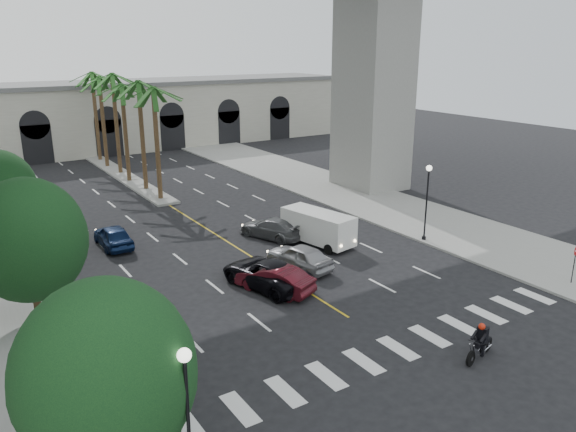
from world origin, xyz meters
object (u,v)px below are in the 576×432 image
object	(u,v)px
lamp_post_left_near	(188,417)
motorcycle_rider	(481,342)
lamp_post_left_far	(43,222)
car_e	(113,236)
pedestrian_a	(135,400)
car_a	(299,256)
car_b	(275,279)
car_c	(266,273)
traffic_signal_near	(161,393)
do_not_enter_sign	(575,256)
car_d	(272,228)
cargo_van	(318,227)
traffic_signal_far	(122,339)
lamp_post_right	(427,196)

from	to	relation	value
lamp_post_left_near	motorcycle_rider	bearing A→B (deg)	4.20
lamp_post_left_far	car_e	world-z (taller)	lamp_post_left_far
motorcycle_rider	pedestrian_a	xyz separation A→B (m)	(-13.94, 3.77, 0.19)
car_a	car_b	size ratio (longest dim) A/B	1.00
car_b	car_c	size ratio (longest dim) A/B	0.80
motorcycle_rider	car_a	size ratio (longest dim) A/B	0.51
traffic_signal_near	do_not_enter_sign	world-z (taller)	traffic_signal_near
car_d	cargo_van	world-z (taller)	cargo_van
traffic_signal_far	car_e	xyz separation A→B (m)	(4.47, 17.01, -1.75)
lamp_post_right	traffic_signal_far	bearing A→B (deg)	-164.02
lamp_post_left_far	traffic_signal_near	bearing A→B (deg)	-89.69
car_c	motorcycle_rider	bearing A→B (deg)	95.68
lamp_post_left_near	lamp_post_left_far	size ratio (longest dim) A/B	1.00
lamp_post_left_near	lamp_post_left_far	xyz separation A→B (m)	(0.00, 21.00, 0.00)
traffic_signal_near	car_d	xyz separation A→B (m)	(14.32, 16.82, -1.80)
car_e	cargo_van	distance (m)	13.73
motorcycle_rider	car_c	distance (m)	12.16
lamp_post_left_far	traffic_signal_far	bearing A→B (deg)	-89.60
car_d	pedestrian_a	bearing A→B (deg)	24.16
lamp_post_left_near	car_d	xyz separation A→B (m)	(14.42, 19.32, -2.51)
lamp_post_left_far	pedestrian_a	distance (m)	16.37
car_a	car_c	size ratio (longest dim) A/B	0.80
lamp_post_left_near	car_c	size ratio (longest dim) A/B	0.95
pedestrian_a	do_not_enter_sign	xyz separation A→B (m)	(24.50, -1.52, 0.78)
lamp_post_left_far	car_a	xyz separation A→B (m)	(12.90, -7.37, -2.45)
lamp_post_left_near	car_b	bearing A→B (deg)	49.51
do_not_enter_sign	car_e	bearing A→B (deg)	120.70
lamp_post_left_far	car_b	bearing A→B (deg)	-43.53
car_e	do_not_enter_sign	world-z (taller)	do_not_enter_sign
lamp_post_left_far	motorcycle_rider	world-z (taller)	lamp_post_left_far
car_a	do_not_enter_sign	xyz separation A→B (m)	(11.50, -10.36, 0.96)
traffic_signal_near	do_not_enter_sign	distance (m)	24.32
lamp_post_left_far	cargo_van	xyz separation A→B (m)	(16.37, -4.49, -1.97)
car_a	cargo_van	size ratio (longest dim) A/B	0.81
car_d	pedestrian_a	xyz separation A→B (m)	(-14.52, -14.53, 0.24)
traffic_signal_far	do_not_enter_sign	xyz separation A→B (m)	(24.30, -3.23, -0.78)
motorcycle_rider	lamp_post_left_far	bearing A→B (deg)	110.43
car_b	car_e	size ratio (longest dim) A/B	1.01
lamp_post_right	pedestrian_a	distance (m)	24.43
car_a	car_b	world-z (taller)	car_a
cargo_van	do_not_enter_sign	size ratio (longest dim) A/B	2.33
do_not_enter_sign	car_a	bearing A→B (deg)	124.28
traffic_signal_far	car_b	bearing A→B (deg)	27.46
traffic_signal_near	cargo_van	bearing A→B (deg)	40.73
motorcycle_rider	pedestrian_a	bearing A→B (deg)	150.59
lamp_post_left_far	car_d	distance (m)	14.73
lamp_post_right	motorcycle_rider	world-z (taller)	lamp_post_right
lamp_post_left_near	lamp_post_left_far	world-z (taller)	same
motorcycle_rider	cargo_van	world-z (taller)	cargo_van
lamp_post_left_near	car_c	distance (m)	16.15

